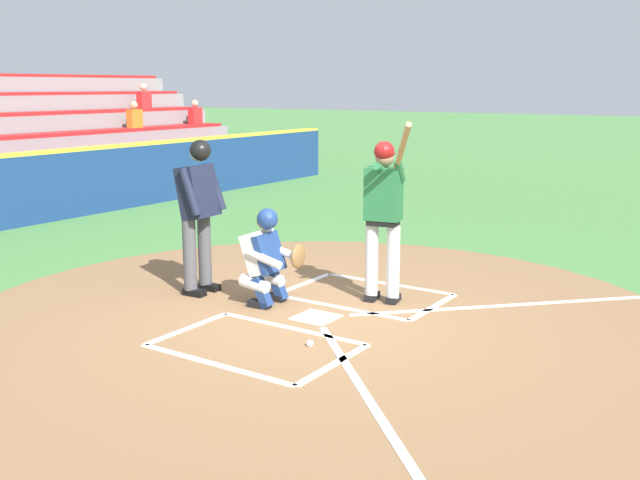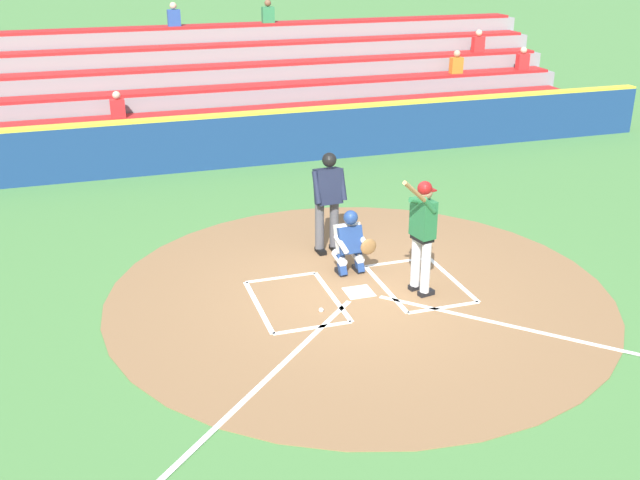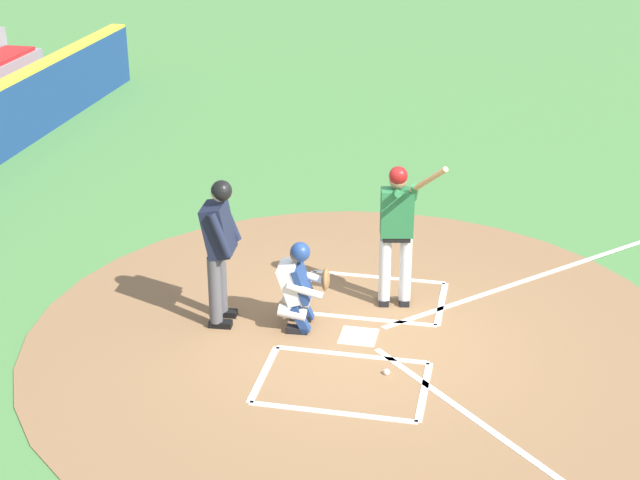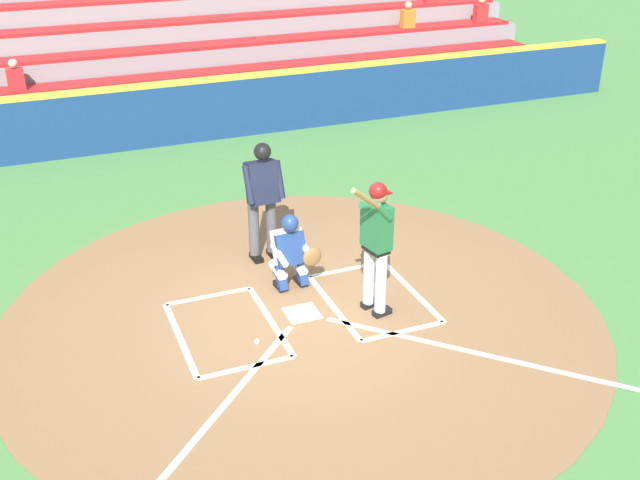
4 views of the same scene
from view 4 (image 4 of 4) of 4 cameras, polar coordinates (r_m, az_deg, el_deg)
name	(u,v)px [view 4 (image 4 of 4)]	position (r m, az deg, el deg)	size (l,w,h in m)	color
ground_plane	(302,314)	(10.41, -1.32, -5.47)	(120.00, 120.00, 0.00)	#4C8442
dirt_circle	(302,314)	(10.41, -1.32, -5.44)	(8.00, 8.00, 0.01)	olive
home_plate_and_chalk	(327,348)	(9.72, 0.53, -7.94)	(7.93, 4.91, 0.01)	white
batter	(376,239)	(9.94, 4.16, 0.07)	(0.85, 0.86, 2.13)	silver
catcher	(291,250)	(10.77, -2.16, -0.71)	(0.62, 0.61, 1.13)	black
plate_umpire	(263,193)	(11.37, -4.25, 3.45)	(0.60, 0.44, 1.86)	#4C4C51
baseball	(257,341)	(9.83, -4.67, -7.45)	(0.07, 0.07, 0.07)	white
backstop_wall	(176,112)	(16.80, -10.54, 9.22)	(22.00, 0.36, 1.31)	navy
bleacher_stand	(142,56)	(20.36, -12.98, 13.02)	(20.00, 5.10, 3.45)	gray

